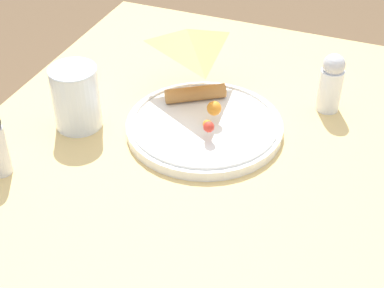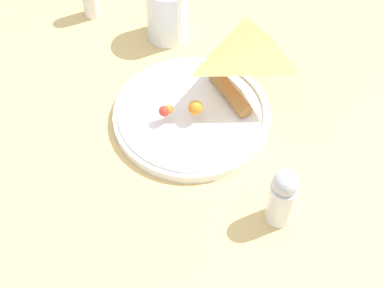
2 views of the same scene
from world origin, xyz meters
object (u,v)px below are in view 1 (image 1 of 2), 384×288
Objects in this scene: milk_glass at (76,100)px; dining_table at (289,224)px; plate_pizza at (204,123)px; salt_shaker at (331,82)px.

dining_table is at bearing 2.90° from milk_glass.
plate_pizza is at bearing 17.17° from milk_glass.
dining_table is 0.24m from salt_shaker.
milk_glass reaches higher than plate_pizza.
plate_pizza is 0.21m from milk_glass.
salt_shaker is at bearing 38.34° from plate_pizza.
plate_pizza is at bearing 165.45° from dining_table.
salt_shaker reaches higher than plate_pizza.
milk_glass is 0.42m from salt_shaker.
dining_table is 0.39m from milk_glass.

